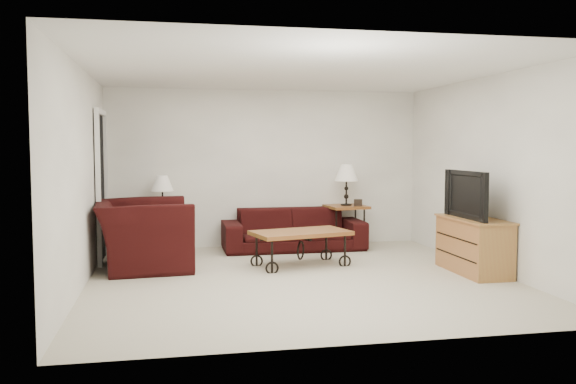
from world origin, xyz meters
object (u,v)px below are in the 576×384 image
object	(u,v)px
lamp_left	(162,195)
television	(473,195)
lamp_right	(346,185)
side_table_right	(346,226)
tv_stand	(473,246)
backpack	(352,238)
side_table_left	(163,233)
coffee_table	(301,248)
armchair	(143,235)
sofa	(293,229)

from	to	relation	value
lamp_left	television	size ratio (longest dim) A/B	0.56
lamp_right	television	world-z (taller)	lamp_right
side_table_right	lamp_right	bearing A→B (deg)	0.00
tv_stand	backpack	world-z (taller)	tv_stand
side_table_left	television	xyz separation A→B (m)	(3.85, -2.31, 0.71)
coffee_table	tv_stand	size ratio (longest dim) A/B	1.09
tv_stand	armchair	bearing A→B (deg)	164.85
armchair	tv_stand	bearing A→B (deg)	-109.66
backpack	lamp_left	bearing A→B (deg)	171.54
lamp_left	coffee_table	size ratio (longest dim) A/B	0.46
lamp_left	armchair	distance (m)	1.30
lamp_right	tv_stand	world-z (taller)	lamp_right
backpack	armchair	bearing A→B (deg)	-166.10
lamp_left	lamp_right	distance (m)	2.89
side_table_left	side_table_right	distance (m)	2.89
side_table_right	television	xyz separation A→B (m)	(0.96, -2.31, 0.67)
television	side_table_left	bearing A→B (deg)	-121.03
side_table_left	armchair	xyz separation A→B (m)	(-0.24, -1.20, 0.16)
sofa	lamp_right	size ratio (longest dim) A/B	3.32
side_table_right	armchair	size ratio (longest dim) A/B	0.48
side_table_left	coffee_table	xyz separation A→B (m)	(1.82, -1.47, -0.05)
side_table_left	backpack	xyz separation A→B (m)	(2.87, -0.39, -0.10)
side_table_right	lamp_right	world-z (taller)	lamp_right
side_table_right	backpack	bearing A→B (deg)	-91.86
tv_stand	lamp_left	bearing A→B (deg)	149.10
coffee_table	television	bearing A→B (deg)	-22.64
lamp_right	backpack	distance (m)	0.88
side_table_left	backpack	distance (m)	2.90
sofa	armchair	bearing A→B (deg)	-155.28
lamp_left	lamp_right	bearing A→B (deg)	0.00
lamp_right	television	distance (m)	2.51
sofa	backpack	xyz separation A→B (m)	(0.89, -0.21, -0.13)
lamp_right	television	xyz separation A→B (m)	(0.96, -2.31, 0.01)
side_table_right	coffee_table	size ratio (longest dim) A/B	0.52
backpack	side_table_left	bearing A→B (deg)	171.54
side_table_left	lamp_right	size ratio (longest dim) A/B	0.89
lamp_right	backpack	world-z (taller)	lamp_right
sofa	side_table_left	bearing A→B (deg)	174.81
side_table_right	sofa	bearing A→B (deg)	-168.73
lamp_right	side_table_right	bearing A→B (deg)	0.00
tv_stand	television	distance (m)	0.65
coffee_table	armchair	distance (m)	2.08
lamp_left	tv_stand	size ratio (longest dim) A/B	0.50
side_table_left	side_table_right	world-z (taller)	side_table_right
side_table_right	tv_stand	bearing A→B (deg)	-67.05
coffee_table	armchair	size ratio (longest dim) A/B	0.92
side_table_left	backpack	world-z (taller)	side_table_left
side_table_left	tv_stand	size ratio (longest dim) A/B	0.50
lamp_left	armchair	bearing A→B (deg)	-101.25
sofa	side_table_right	distance (m)	0.92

